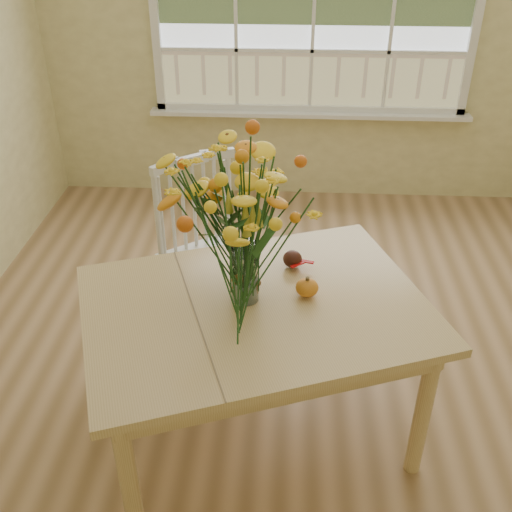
{
  "coord_description": "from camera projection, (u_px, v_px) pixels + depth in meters",
  "views": [
    {
      "loc": [
        -0.15,
        -2.25,
        2.2
      ],
      "look_at": [
        -0.26,
        -0.28,
        0.96
      ],
      "focal_mm": 42.0,
      "sensor_mm": 36.0,
      "label": 1
    }
  ],
  "objects": [
    {
      "name": "pumpkin",
      "position": [
        307.0,
        288.0,
        2.46
      ],
      "size": [
        0.1,
        0.1,
        0.07
      ],
      "primitive_type": "ellipsoid",
      "color": "orange",
      "rests_on": "dining_table"
    },
    {
      "name": "turkey_figurine",
      "position": [
        248.0,
        290.0,
        2.44
      ],
      "size": [
        0.11,
        0.1,
        0.12
      ],
      "rotation": [
        0.0,
        0.0,
        0.39
      ],
      "color": "#CCB78C",
      "rests_on": "dining_table"
    },
    {
      "name": "dining_table",
      "position": [
        256.0,
        322.0,
        2.48
      ],
      "size": [
        1.63,
        1.39,
        0.74
      ],
      "rotation": [
        0.0,
        0.0,
        0.35
      ],
      "color": "tan",
      "rests_on": "floor"
    },
    {
      "name": "dark_gourd",
      "position": [
        292.0,
        260.0,
        2.65
      ],
      "size": [
        0.12,
        0.08,
        0.08
      ],
      "color": "#38160F",
      "rests_on": "dining_table"
    },
    {
      "name": "windsor_chair",
      "position": [
        205.0,
        244.0,
        3.18
      ],
      "size": [
        0.64,
        0.63,
        1.0
      ],
      "rotation": [
        0.0,
        0.0,
        0.63
      ],
      "color": "white",
      "rests_on": "floor"
    },
    {
      "name": "wall_back",
      "position": [
        313.0,
        21.0,
        4.25
      ],
      "size": [
        4.0,
        0.02,
        2.7
      ],
      "primitive_type": "cube",
      "color": "#CABF81",
      "rests_on": "floor"
    },
    {
      "name": "floor",
      "position": [
        310.0,
        387.0,
        3.07
      ],
      "size": [
        4.0,
        4.5,
        0.01
      ],
      "primitive_type": "cube",
      "color": "olive",
      "rests_on": "ground"
    },
    {
      "name": "flower_vase",
      "position": [
        244.0,
        216.0,
        2.26
      ],
      "size": [
        0.54,
        0.54,
        0.64
      ],
      "color": "white",
      "rests_on": "dining_table"
    }
  ]
}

